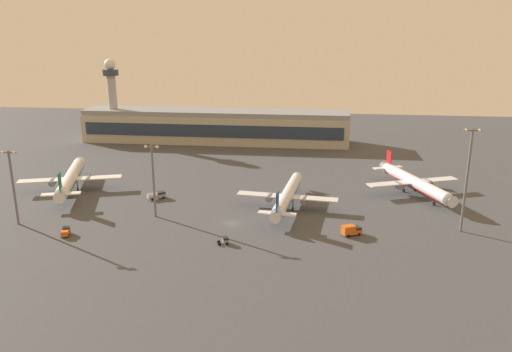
# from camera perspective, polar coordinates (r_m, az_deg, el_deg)

# --- Properties ---
(ground_plane) EXTENTS (416.00, 416.00, 0.00)m
(ground_plane) POSITION_cam_1_polar(r_m,az_deg,el_deg) (154.10, -2.80, -5.33)
(ground_plane) COLOR #424449
(terminal_building) EXTENTS (135.47, 22.40, 16.40)m
(terminal_building) POSITION_cam_1_polar(r_m,az_deg,el_deg) (262.04, -4.60, 5.64)
(terminal_building) COLOR #B2AD99
(terminal_building) RESTS_ON ground
(control_tower) EXTENTS (8.00, 8.00, 41.85)m
(control_tower) POSITION_cam_1_polar(r_m,az_deg,el_deg) (272.57, -15.94, 8.89)
(control_tower) COLOR #A8A8B2
(control_tower) RESTS_ON ground
(airplane_mid_apron) EXTENTS (33.38, 42.79, 10.97)m
(airplane_mid_apron) POSITION_cam_1_polar(r_m,az_deg,el_deg) (165.58, 3.54, -2.24)
(airplane_mid_apron) COLOR silver
(airplane_mid_apron) RESTS_ON ground
(airplane_taxiway_distant) EXTENTS (35.64, 45.33, 11.91)m
(airplane_taxiway_distant) POSITION_cam_1_polar(r_m,az_deg,el_deg) (194.93, -20.23, -0.24)
(airplane_taxiway_distant) COLOR white
(airplane_taxiway_distant) RESTS_ON ground
(airplane_far_stand) EXTENTS (33.74, 42.79, 11.47)m
(airplane_far_stand) POSITION_cam_1_polar(r_m,az_deg,el_deg) (187.85, 17.39, -0.64)
(airplane_far_stand) COLOR silver
(airplane_far_stand) RESTS_ON ground
(fuel_truck) EXTENTS (6.24, 5.56, 2.35)m
(fuel_truck) POSITION_cam_1_polar(r_m,az_deg,el_deg) (177.94, -11.12, -2.13)
(fuel_truck) COLOR gray
(fuel_truck) RESTS_ON ground
(cargo_loader) EXTENTS (3.07, 4.53, 2.25)m
(cargo_loader) POSITION_cam_1_polar(r_m,az_deg,el_deg) (154.60, -20.72, -5.90)
(cargo_loader) COLOR #D85919
(cargo_loader) RESTS_ON ground
(catering_truck) EXTENTS (6.10, 4.68, 3.05)m
(catering_truck) POSITION_cam_1_polar(r_m,az_deg,el_deg) (147.23, 10.71, -6.03)
(catering_truck) COLOR #D85919
(catering_truck) RESTS_ON ground
(pushback_tug) EXTENTS (3.50, 2.74, 2.05)m
(pushback_tug) POSITION_cam_1_polar(r_m,az_deg,el_deg) (139.59, -3.52, -7.27)
(pushback_tug) COLOR gray
(pushback_tug) RESTS_ON ground
(apron_light_west) EXTENTS (4.80, 0.90, 23.12)m
(apron_light_west) POSITION_cam_1_polar(r_m,az_deg,el_deg) (157.91, -11.54, 0.02)
(apron_light_west) COLOR slate
(apron_light_west) RESTS_ON ground
(apron_light_central) EXTENTS (4.80, 0.90, 30.57)m
(apron_light_central) POSITION_cam_1_polar(r_m,az_deg,el_deg) (154.23, 22.78, 0.12)
(apron_light_central) COLOR slate
(apron_light_central) RESTS_ON ground
(apron_light_east) EXTENTS (4.80, 0.90, 22.86)m
(apron_light_east) POSITION_cam_1_polar(r_m,az_deg,el_deg) (165.30, -25.80, -0.64)
(apron_light_east) COLOR slate
(apron_light_east) RESTS_ON ground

